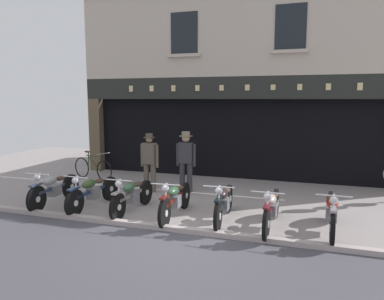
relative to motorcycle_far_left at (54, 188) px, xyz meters
The scene contains 13 objects.
ground 4.06m from the motorcycle_far_left, 27.11° to the right, with size 22.64×22.00×0.18m.
shop_facade 7.24m from the motorcycle_far_left, 59.73° to the left, with size 10.94×4.42×6.26m.
motorcycle_far_left is the anchor object (origin of this frame).
motorcycle_left 1.06m from the motorcycle_far_left, ahead, with size 0.62×2.04×0.91m.
motorcycle_center_left 2.10m from the motorcycle_far_left, ahead, with size 0.62×1.95×0.90m.
motorcycle_center 3.19m from the motorcycle_far_left, ahead, with size 0.62×2.06×0.91m.
motorcycle_center_right 4.26m from the motorcycle_far_left, ahead, with size 0.62×1.98×0.91m.
motorcycle_right 5.27m from the motorcycle_far_left, ahead, with size 0.62×2.08×0.91m.
motorcycle_far_right 6.41m from the motorcycle_far_left, ahead, with size 0.62×2.08×0.92m.
salesman_left 2.63m from the motorcycle_far_left, 49.39° to the left, with size 0.56×0.32×1.65m.
shopkeeper_center 3.52m from the motorcycle_far_left, 40.06° to the left, with size 0.56×0.37×1.71m.
advert_board_near 4.93m from the motorcycle_far_left, 72.81° to the left, with size 0.72×0.03×1.11m.
leaning_bicycle 3.01m from the motorcycle_far_left, 105.51° to the left, with size 1.69×0.64×0.93m.
Camera 1 is at (2.38, -6.44, 2.60)m, focal length 34.31 mm.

